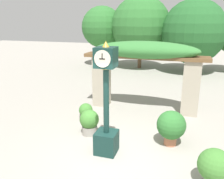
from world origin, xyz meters
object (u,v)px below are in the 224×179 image
object	(u,v)px
pedestal_clock	(106,108)
potted_plant_far_right	(215,166)
potted_plant_near_right	(86,112)
potted_plant_near_left	(171,126)
potted_plant_far_left	(89,122)

from	to	relation	value
pedestal_clock	potted_plant_far_right	size ratio (longest dim) A/B	3.50
pedestal_clock	potted_plant_near_right	distance (m)	2.45
pedestal_clock	potted_plant_far_right	distance (m)	2.84
potted_plant_far_right	potted_plant_near_left	bearing A→B (deg)	123.84
potted_plant_near_left	potted_plant_far_right	xyz separation A→B (m)	(1.03, -1.53, -0.11)
pedestal_clock	potted_plant_far_right	bearing A→B (deg)	-12.35
pedestal_clock	potted_plant_far_left	world-z (taller)	pedestal_clock
pedestal_clock	potted_plant_near_left	bearing A→B (deg)	30.20
potted_plant_near_right	potted_plant_far_right	size ratio (longest dim) A/B	0.76
potted_plant_near_left	potted_plant_far_right	size ratio (longest dim) A/B	1.20
potted_plant_near_left	potted_plant_near_right	world-z (taller)	potted_plant_near_left
potted_plant_near_right	potted_plant_far_right	bearing A→B (deg)	-30.33
potted_plant_near_left	potted_plant_far_right	distance (m)	1.85
potted_plant_near_left	potted_plant_near_right	xyz separation A→B (m)	(-3.02, 0.83, -0.27)
pedestal_clock	potted_plant_near_left	xyz separation A→B (m)	(1.63, 0.95, -0.70)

